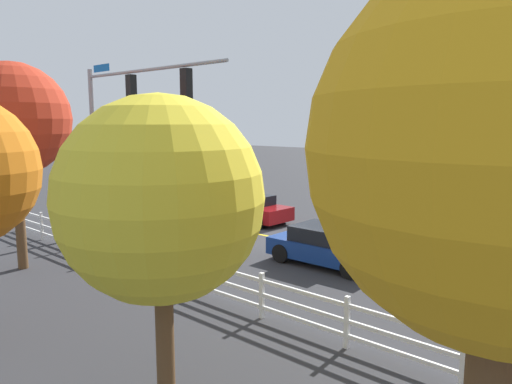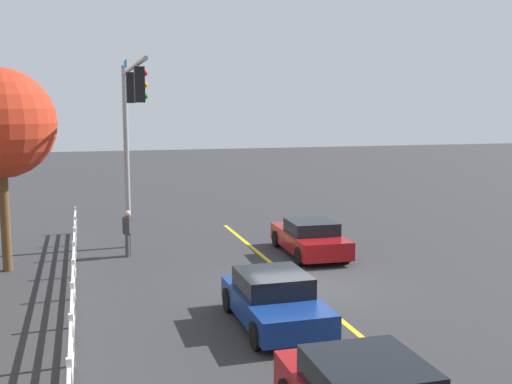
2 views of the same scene
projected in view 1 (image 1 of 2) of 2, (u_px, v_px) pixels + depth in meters
ground_plane at (288, 240)px, 19.11m from camera, size 120.00×120.00×0.00m
lane_center_stripe at (378, 259)px, 16.51m from camera, size 28.00×0.16×0.01m
signal_assembly at (124, 117)px, 17.91m from camera, size 7.96×0.38×7.03m
car_0 at (327, 246)px, 15.80m from camera, size 3.95×1.94×1.31m
car_2 at (249, 209)px, 22.70m from camera, size 4.36×2.04×1.30m
pedestrian at (114, 218)px, 18.91m from camera, size 0.47×0.41×1.69m
white_rail_fence at (227, 284)px, 12.19m from camera, size 26.10×0.10×1.15m
tree_0 at (12, 120)px, 14.73m from camera, size 3.57×3.57×6.66m
tree_1 at (508, 155)px, 3.92m from camera, size 3.42×3.42×6.23m
tree_4 at (161, 200)px, 7.40m from camera, size 3.32×3.32×5.21m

